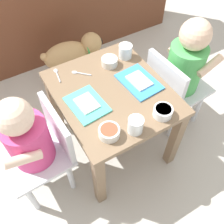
{
  "coord_description": "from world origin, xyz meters",
  "views": [
    {
      "loc": [
        -0.4,
        -0.69,
        1.31
      ],
      "look_at": [
        0.0,
        0.0,
        0.29
      ],
      "focal_mm": 41.13,
      "sensor_mm": 36.0,
      "label": 1
    }
  ],
  "objects_px": {
    "seated_child_right": "(184,66)",
    "spoon_by_right_tray": "(79,73)",
    "dog": "(73,54)",
    "water_cup_right": "(125,52)",
    "water_cup_left": "(135,126)",
    "food_tray_right": "(139,81)",
    "veggie_bowl_near": "(110,61)",
    "food_tray_left": "(87,104)",
    "seated_child_left": "(31,139)",
    "cereal_bowl_right_side": "(163,112)",
    "dining_table": "(112,103)",
    "cereal_bowl_left_side": "(109,132)",
    "spoon_by_left_tray": "(57,74)"
  },
  "relations": [
    {
      "from": "food_tray_left",
      "to": "food_tray_right",
      "type": "xyz_separation_m",
      "value": [
        0.27,
        -0.0,
        -0.0
      ]
    },
    {
      "from": "dog",
      "to": "food_tray_left",
      "type": "distance_m",
      "value": 0.69
    },
    {
      "from": "food_tray_right",
      "to": "cereal_bowl_right_side",
      "type": "bearing_deg",
      "value": -96.37
    },
    {
      "from": "dining_table",
      "to": "water_cup_left",
      "type": "bearing_deg",
      "value": -97.15
    },
    {
      "from": "seated_child_right",
      "to": "cereal_bowl_left_side",
      "type": "bearing_deg",
      "value": -161.79
    },
    {
      "from": "seated_child_left",
      "to": "spoon_by_left_tray",
      "type": "xyz_separation_m",
      "value": [
        0.23,
        0.26,
        0.04
      ]
    },
    {
      "from": "seated_child_left",
      "to": "veggie_bowl_near",
      "type": "height_order",
      "value": "seated_child_left"
    },
    {
      "from": "veggie_bowl_near",
      "to": "spoon_by_right_tray",
      "type": "distance_m",
      "value": 0.16
    },
    {
      "from": "cereal_bowl_left_side",
      "to": "spoon_by_left_tray",
      "type": "relative_size",
      "value": 0.85
    },
    {
      "from": "dog",
      "to": "water_cup_right",
      "type": "bearing_deg",
      "value": -73.59
    },
    {
      "from": "veggie_bowl_near",
      "to": "spoon_by_left_tray",
      "type": "xyz_separation_m",
      "value": [
        -0.25,
        0.07,
        -0.02
      ]
    },
    {
      "from": "dining_table",
      "to": "water_cup_right",
      "type": "distance_m",
      "value": 0.27
    },
    {
      "from": "spoon_by_right_tray",
      "to": "seated_child_left",
      "type": "bearing_deg",
      "value": -147.25
    },
    {
      "from": "seated_child_right",
      "to": "veggie_bowl_near",
      "type": "distance_m",
      "value": 0.38
    },
    {
      "from": "dining_table",
      "to": "cereal_bowl_left_side",
      "type": "relative_size",
      "value": 6.7
    },
    {
      "from": "water_cup_left",
      "to": "water_cup_right",
      "type": "bearing_deg",
      "value": 62.83
    },
    {
      "from": "cereal_bowl_right_side",
      "to": "water_cup_left",
      "type": "bearing_deg",
      "value": -177.0
    },
    {
      "from": "food_tray_left",
      "to": "veggie_bowl_near",
      "type": "relative_size",
      "value": 2.45
    },
    {
      "from": "water_cup_left",
      "to": "spoon_by_left_tray",
      "type": "relative_size",
      "value": 0.72
    },
    {
      "from": "veggie_bowl_near",
      "to": "water_cup_left",
      "type": "bearing_deg",
      "value": -105.41
    },
    {
      "from": "veggie_bowl_near",
      "to": "cereal_bowl_left_side",
      "type": "relative_size",
      "value": 0.94
    },
    {
      "from": "food_tray_right",
      "to": "veggie_bowl_near",
      "type": "xyz_separation_m",
      "value": [
        -0.06,
        0.18,
        0.02
      ]
    },
    {
      "from": "seated_child_left",
      "to": "water_cup_right",
      "type": "bearing_deg",
      "value": 19.38
    },
    {
      "from": "seated_child_left",
      "to": "food_tray_right",
      "type": "xyz_separation_m",
      "value": [
        0.54,
        0.02,
        0.04
      ]
    },
    {
      "from": "seated_child_right",
      "to": "dog",
      "type": "bearing_deg",
      "value": 119.67
    },
    {
      "from": "veggie_bowl_near",
      "to": "cereal_bowl_left_side",
      "type": "bearing_deg",
      "value": -120.16
    },
    {
      "from": "dining_table",
      "to": "food_tray_right",
      "type": "xyz_separation_m",
      "value": [
        0.14,
        -0.02,
        0.09
      ]
    },
    {
      "from": "dog",
      "to": "water_cup_right",
      "type": "relative_size",
      "value": 6.16
    },
    {
      "from": "cereal_bowl_left_side",
      "to": "seated_child_right",
      "type": "bearing_deg",
      "value": 18.21
    },
    {
      "from": "food_tray_left",
      "to": "cereal_bowl_right_side",
      "type": "xyz_separation_m",
      "value": [
        0.25,
        -0.21,
        0.02
      ]
    },
    {
      "from": "cereal_bowl_right_side",
      "to": "veggie_bowl_near",
      "type": "bearing_deg",
      "value": 95.09
    },
    {
      "from": "seated_child_right",
      "to": "spoon_by_right_tray",
      "type": "height_order",
      "value": "seated_child_right"
    },
    {
      "from": "seated_child_right",
      "to": "cereal_bowl_right_side",
      "type": "height_order",
      "value": "seated_child_right"
    },
    {
      "from": "dog",
      "to": "spoon_by_right_tray",
      "type": "bearing_deg",
      "value": -107.06
    },
    {
      "from": "food_tray_right",
      "to": "water_cup_right",
      "type": "distance_m",
      "value": 0.2
    },
    {
      "from": "seated_child_right",
      "to": "cereal_bowl_left_side",
      "type": "xyz_separation_m",
      "value": [
        -0.54,
        -0.18,
        0.04
      ]
    },
    {
      "from": "water_cup_left",
      "to": "veggie_bowl_near",
      "type": "height_order",
      "value": "water_cup_left"
    },
    {
      "from": "seated_child_right",
      "to": "water_cup_right",
      "type": "height_order",
      "value": "seated_child_right"
    },
    {
      "from": "water_cup_left",
      "to": "dog",
      "type": "bearing_deg",
      "value": 84.44
    },
    {
      "from": "water_cup_right",
      "to": "spoon_by_left_tray",
      "type": "xyz_separation_m",
      "value": [
        -0.35,
        0.05,
        -0.03
      ]
    },
    {
      "from": "dog",
      "to": "veggie_bowl_near",
      "type": "bearing_deg",
      "value": -86.55
    },
    {
      "from": "dining_table",
      "to": "seated_child_left",
      "type": "bearing_deg",
      "value": -175.26
    },
    {
      "from": "dining_table",
      "to": "cereal_bowl_right_side",
      "type": "height_order",
      "value": "cereal_bowl_right_side"
    },
    {
      "from": "water_cup_left",
      "to": "veggie_bowl_near",
      "type": "distance_m",
      "value": 0.41
    },
    {
      "from": "cereal_bowl_left_side",
      "to": "veggie_bowl_near",
      "type": "bearing_deg",
      "value": 59.84
    },
    {
      "from": "seated_child_left",
      "to": "water_cup_left",
      "type": "height_order",
      "value": "seated_child_left"
    },
    {
      "from": "seated_child_right",
      "to": "water_cup_left",
      "type": "bearing_deg",
      "value": -154.35
    },
    {
      "from": "veggie_bowl_near",
      "to": "spoon_by_left_tray",
      "type": "distance_m",
      "value": 0.26
    },
    {
      "from": "seated_child_right",
      "to": "spoon_by_right_tray",
      "type": "bearing_deg",
      "value": 157.6
    },
    {
      "from": "seated_child_right",
      "to": "cereal_bowl_left_side",
      "type": "distance_m",
      "value": 0.57
    }
  ]
}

